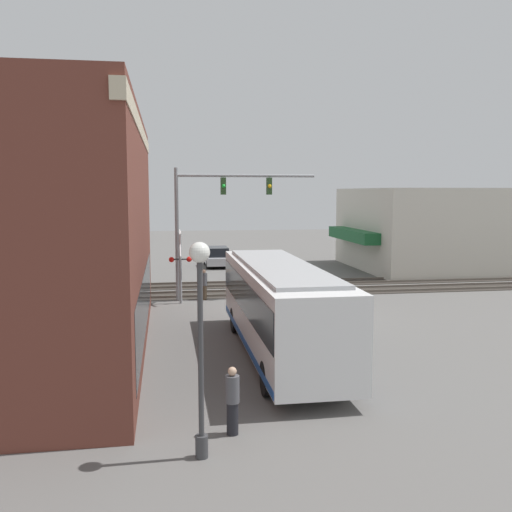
% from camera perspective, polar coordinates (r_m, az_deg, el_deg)
% --- Properties ---
extents(ground_plane, '(120.00, 120.00, 0.00)m').
position_cam_1_polar(ground_plane, '(27.03, 5.55, -5.88)').
color(ground_plane, '#605E5B').
extents(brick_building, '(17.08, 8.78, 8.47)m').
position_cam_1_polar(brick_building, '(21.79, -22.71, 1.97)').
color(brick_building, brown).
rests_on(brick_building, ground).
extents(shop_building, '(12.03, 10.96, 6.01)m').
position_cam_1_polar(shop_building, '(44.61, 16.25, 2.63)').
color(shop_building, beige).
rests_on(shop_building, ground).
extents(city_bus, '(11.54, 2.59, 3.25)m').
position_cam_1_polar(city_bus, '(20.08, 2.35, -4.92)').
color(city_bus, white).
rests_on(city_bus, ground).
extents(traffic_signal_gantry, '(0.42, 7.48, 7.00)m').
position_cam_1_polar(traffic_signal_gantry, '(30.27, -4.05, 5.16)').
color(traffic_signal_gantry, gray).
rests_on(traffic_signal_gantry, ground).
extents(crossing_signal, '(1.41, 1.18, 3.81)m').
position_cam_1_polar(crossing_signal, '(29.53, -7.58, -0.34)').
color(crossing_signal, gray).
rests_on(crossing_signal, ground).
extents(streetlamp, '(0.44, 0.44, 4.71)m').
position_cam_1_polar(streetlamp, '(12.22, -5.58, -7.45)').
color(streetlamp, '#38383A').
rests_on(streetlamp, ground).
extents(rail_track_near, '(2.60, 60.00, 0.15)m').
position_cam_1_polar(rail_track_near, '(32.75, 2.90, -3.64)').
color(rail_track_near, '#332D28').
rests_on(rail_track_near, ground).
extents(rail_track_far, '(2.60, 60.00, 0.15)m').
position_cam_1_polar(rail_track_far, '(35.85, 1.84, -2.76)').
color(rail_track_far, '#332D28').
rests_on(rail_track_far, ground).
extents(parked_car_white, '(4.47, 1.82, 1.36)m').
position_cam_1_polar(parked_car_white, '(36.94, 1.17, -1.53)').
color(parked_car_white, silver).
rests_on(parked_car_white, ground).
extents(parked_car_silver, '(4.36, 1.82, 1.52)m').
position_cam_1_polar(parked_car_silver, '(44.26, -3.94, -0.14)').
color(parked_car_silver, '#B7B7BC').
rests_on(parked_car_silver, ground).
extents(pedestrian_by_lamp, '(0.34, 0.34, 1.65)m').
position_cam_1_polar(pedestrian_by_lamp, '(13.91, -2.37, -14.22)').
color(pedestrian_by_lamp, black).
rests_on(pedestrian_by_lamp, ground).
extents(pedestrian_at_crossing, '(0.34, 0.34, 1.65)m').
position_cam_1_polar(pedestrian_at_crossing, '(30.56, -5.21, -2.85)').
color(pedestrian_at_crossing, '#473828').
rests_on(pedestrian_at_crossing, ground).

